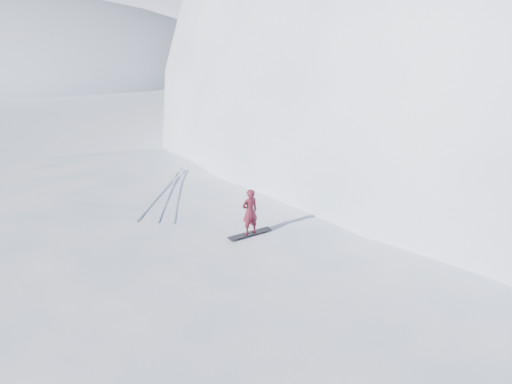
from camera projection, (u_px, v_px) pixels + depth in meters
ground at (144, 302)px, 15.53m from camera, size 400.00×400.00×0.00m
near_ridge at (200, 261)px, 18.08m from camera, size 36.00×28.00×4.80m
peak_shoulder at (398, 154)px, 31.95m from camera, size 28.00×24.00×18.00m
far_ridge_c at (177, 50)px, 123.24m from camera, size 140.00×90.00×36.00m
wind_bumps at (154, 269)px, 17.56m from camera, size 16.00×14.40×1.00m
snowboard at (250, 234)px, 15.01m from camera, size 1.34×1.27×0.03m
snowboarder at (250, 212)px, 14.72m from camera, size 0.67×0.66×1.55m
board_tracks at (171, 191)px, 18.58m from camera, size 1.96×5.99×0.04m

